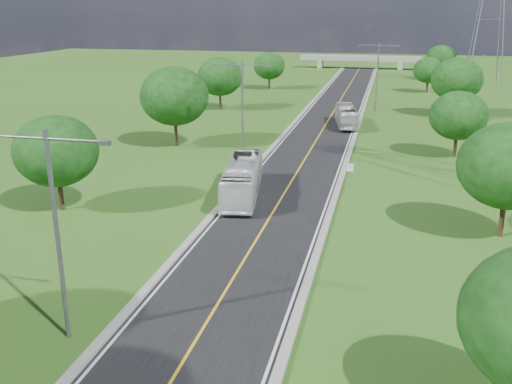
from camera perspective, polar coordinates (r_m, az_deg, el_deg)
ground at (r=70.97m, az=6.44°, el=5.79°), size 260.00×260.00×0.00m
road at (r=76.81m, az=7.00°, el=6.73°), size 8.00×150.00×0.06m
curb_left at (r=77.35m, az=3.85°, el=6.96°), size 0.50×150.00×0.22m
curb_right at (r=76.46m, az=10.19°, el=6.59°), size 0.50×150.00×0.22m
speed_limit_sign at (r=48.84m, az=9.38°, el=1.98°), size 0.55×0.09×2.40m
overpass at (r=149.66m, az=10.35°, el=12.95°), size 30.00×3.00×3.20m
streetlight_near_left at (r=26.74m, az=-19.42°, el=-2.60°), size 5.90×0.25×10.00m
streetlight_mid_left at (r=56.44m, az=-1.38°, el=8.89°), size 5.90×0.25×10.00m
streetlight_far_right at (r=87.41m, az=12.06°, el=11.76°), size 5.90×0.25×10.00m
power_tower_far at (r=125.22m, az=22.40°, el=16.33°), size 9.00×6.40×28.00m
tree_lb at (r=45.23m, az=-19.36°, el=3.90°), size 6.30×6.30×7.33m
tree_lc at (r=63.95m, az=-8.17°, el=9.46°), size 7.56×7.56×8.79m
tree_ld at (r=87.19m, az=-3.64°, el=11.44°), size 6.72×6.72×7.82m
tree_le at (r=109.78m, az=1.33°, el=12.49°), size 5.88×5.88×6.84m
tree_rb at (r=40.96m, az=24.01°, el=2.39°), size 6.72×6.72×7.82m
tree_rc at (r=62.22m, az=19.59°, el=7.21°), size 5.88×5.88×6.84m
tree_rd at (r=85.94m, az=19.45°, el=10.58°), size 7.14×7.14×8.30m
tree_re at (r=109.66m, az=16.87°, el=11.58°), size 5.46×5.46×6.35m
tree_rf at (r=129.72m, az=18.02°, el=12.63°), size 6.30×6.30×7.33m
bus_outbound at (r=75.81m, az=9.00°, el=7.53°), size 3.74×9.72×2.64m
bus_inbound at (r=46.41m, az=-1.37°, el=1.32°), size 4.14×11.04×3.00m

